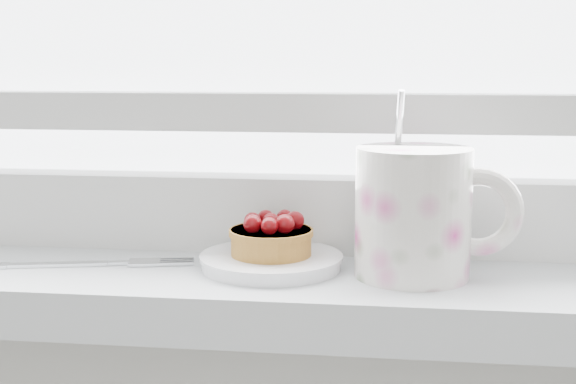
% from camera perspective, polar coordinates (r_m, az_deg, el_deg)
% --- Properties ---
extents(saucer, '(0.12, 0.12, 0.01)m').
position_cam_1_polar(saucer, '(0.69, -1.20, -4.96)').
color(saucer, white).
rests_on(saucer, windowsill).
extents(raspberry_tart, '(0.07, 0.07, 0.04)m').
position_cam_1_polar(raspberry_tart, '(0.69, -1.18, -3.20)').
color(raspberry_tart, '#8F5C1F').
rests_on(raspberry_tart, saucer).
extents(floral_mug, '(0.14, 0.10, 0.15)m').
position_cam_1_polar(floral_mug, '(0.67, 9.20, -1.27)').
color(floral_mug, silver).
rests_on(floral_mug, windowsill).
extents(fork, '(0.18, 0.06, 0.00)m').
position_cam_1_polar(fork, '(0.73, -13.88, -4.96)').
color(fork, silver).
rests_on(fork, windowsill).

